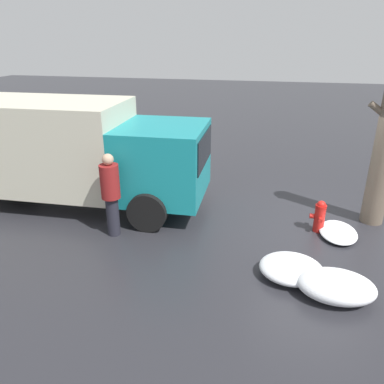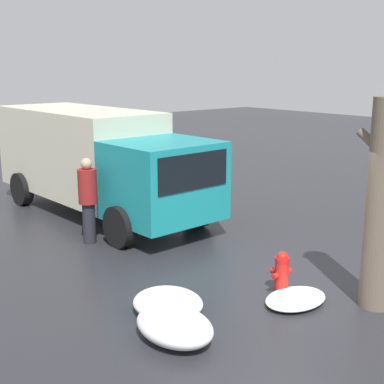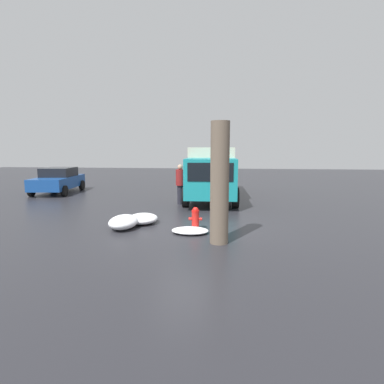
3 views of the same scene
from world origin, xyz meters
TOP-DOWN VIEW (x-y plane):
  - ground_plane at (0.00, 0.00)m, footprint 60.00×60.00m
  - fire_hydrant at (0.00, -0.00)m, footprint 0.34×0.43m
  - tree_trunk at (-1.28, -0.78)m, footprint 0.77×0.51m
  - delivery_truck at (6.44, -0.25)m, footprint 7.23×2.65m
  - pedestrian at (4.45, 1.13)m, footprint 0.41×0.41m
  - snow_pile_by_hydrant at (-0.08, 2.36)m, footprint 1.29×0.92m
  - snow_pile_curbside at (0.65, 1.92)m, footprint 1.16×1.04m
  - snow_pile_by_tree at (-0.41, 0.13)m, footprint 0.80×1.15m

SIDE VIEW (x-z plane):
  - ground_plane at x=0.00m, z-range 0.00..0.00m
  - snow_pile_by_tree at x=-0.41m, z-range 0.00..0.16m
  - snow_pile_curbside at x=0.65m, z-range 0.00..0.34m
  - snow_pile_by_hydrant at x=-0.08m, z-range 0.00..0.43m
  - fire_hydrant at x=0.00m, z-range 0.01..0.75m
  - pedestrian at x=4.45m, z-range 0.09..1.95m
  - delivery_truck at x=6.44m, z-range 0.14..2.79m
  - tree_trunk at x=-1.28m, z-range 0.01..3.33m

